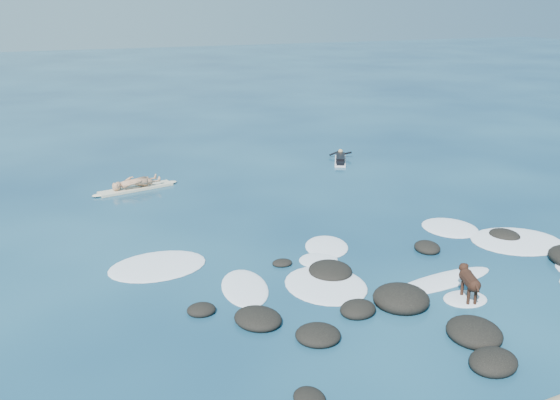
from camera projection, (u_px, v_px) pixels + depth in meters
name	position (u px, v px, depth m)	size (l,w,h in m)	color
ground	(393.00, 267.00, 16.73)	(160.00, 160.00, 0.00)	#0A2642
reef_rocks	(498.00, 287.00, 15.33)	(12.94, 6.95, 0.57)	black
breaking_foam	(434.00, 265.00, 16.84)	(14.08, 8.39, 0.12)	white
standing_surfer_rig	(135.00, 170.00, 23.22)	(3.36, 1.18, 1.92)	beige
paddling_surfer_rig	(340.00, 159.00, 27.45)	(1.53, 2.18, 0.40)	silver
dog	(469.00, 280.00, 14.74)	(0.60, 1.23, 0.81)	black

